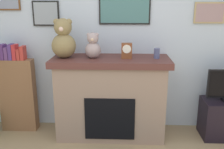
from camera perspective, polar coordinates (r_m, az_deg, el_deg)
back_wall at (r=3.60m, az=-0.56°, el=8.47°), size 5.20×0.15×2.60m
fireplace at (r=3.44m, az=-0.28°, el=-4.96°), size 1.51×0.63×1.08m
bookshelf at (r=3.80m, az=-20.27°, el=-3.57°), size 0.49×0.16×1.23m
candle_jar at (r=3.29m, az=9.92°, el=4.65°), size 0.07×0.07×0.13m
mantel_clock at (r=3.25m, az=3.27°, el=5.30°), size 0.13×0.10×0.19m
teddy_bear_brown at (r=3.32m, az=-10.71°, el=7.48°), size 0.31×0.31×0.50m
teddy_bear_cream at (r=3.27m, az=-4.25°, el=6.21°), size 0.20×0.20×0.33m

